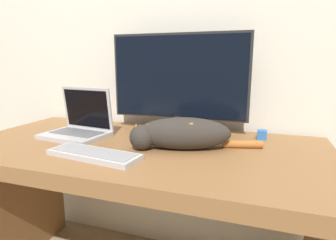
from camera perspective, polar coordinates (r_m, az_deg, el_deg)
wall_back at (r=1.60m, az=0.80°, el=18.61°), size 6.40×0.06×2.60m
desk at (r=1.28m, az=-5.62°, el=-11.62°), size 1.58×0.77×0.76m
monitor at (r=1.41m, az=2.12°, el=7.81°), size 0.70×0.19×0.49m
laptop at (r=1.41m, az=-17.67°, el=-1.26°), size 0.32×0.25×0.23m
external_keyboard at (r=1.09m, az=-14.81°, el=-6.77°), size 0.38×0.17×0.02m
cat at (r=1.14m, az=2.51°, el=-2.67°), size 0.52×0.25×0.13m
small_toy at (r=1.37m, az=18.54°, el=-2.85°), size 0.04×0.04×0.04m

